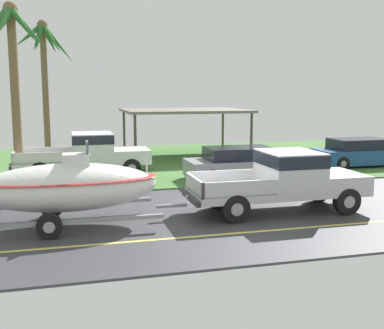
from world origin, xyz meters
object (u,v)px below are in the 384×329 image
at_px(palm_tree_near_left, 45,58).
at_px(parked_pickup_background, 92,152).
at_px(pickup_truck_towing, 288,178).
at_px(palm_tree_mid, 10,47).
at_px(boat_on_trailer, 67,187).
at_px(parked_sedan_near, 362,153).
at_px(carport_awning, 184,112).
at_px(parked_sedan_far, 243,164).

bearing_deg(palm_tree_near_left, parked_pickup_background, -59.88).
xyz_separation_m(pickup_truck_towing, palm_tree_mid, (-8.61, 7.98, 4.42)).
relative_size(boat_on_trailer, parked_sedan_near, 1.26).
bearing_deg(parked_sedan_near, palm_tree_mid, 176.24).
height_order(parked_sedan_near, palm_tree_mid, palm_tree_mid).
height_order(parked_sedan_near, palm_tree_near_left, palm_tree_near_left).
distance_m(pickup_truck_towing, carport_awning, 12.84).
bearing_deg(parked_sedan_near, palm_tree_near_left, 164.08).
xyz_separation_m(carport_awning, palm_tree_mid, (-8.46, -4.77, 2.92)).
height_order(parked_sedan_near, carport_awning, carport_awning).
bearing_deg(palm_tree_near_left, carport_awning, 12.50).
relative_size(parked_sedan_near, carport_awning, 0.71).
relative_size(parked_sedan_far, carport_awning, 0.72).
relative_size(parked_pickup_background, parked_sedan_near, 1.24).
relative_size(boat_on_trailer, palm_tree_near_left, 0.86).
height_order(parked_pickup_background, palm_tree_mid, palm_tree_mid).
relative_size(parked_sedan_near, palm_tree_mid, 0.66).
bearing_deg(parked_sedan_far, palm_tree_near_left, 142.52).
distance_m(boat_on_trailer, palm_tree_near_left, 11.91).
bearing_deg(carport_awning, pickup_truck_towing, -89.32).
xyz_separation_m(palm_tree_near_left, palm_tree_mid, (-1.21, -3.16, 0.23)).
bearing_deg(carport_awning, parked_pickup_background, -137.58).
relative_size(boat_on_trailer, carport_awning, 0.90).
bearing_deg(parked_sedan_far, carport_awning, 94.66).
bearing_deg(palm_tree_near_left, pickup_truck_towing, -56.39).
distance_m(pickup_truck_towing, boat_on_trailer, 6.54).
relative_size(pickup_truck_towing, palm_tree_mid, 0.77).
xyz_separation_m(pickup_truck_towing, boat_on_trailer, (-6.54, -0.00, 0.07)).
relative_size(parked_pickup_background, parked_sedan_far, 1.23).
bearing_deg(palm_tree_mid, carport_awning, 29.40).
relative_size(boat_on_trailer, palm_tree_mid, 0.83).
height_order(parked_pickup_background, parked_sedan_near, parked_pickup_background).
distance_m(pickup_truck_towing, palm_tree_near_left, 14.02).
height_order(boat_on_trailer, parked_sedan_far, boat_on_trailer).
bearing_deg(boat_on_trailer, pickup_truck_towing, 0.00).
relative_size(pickup_truck_towing, boat_on_trailer, 0.93).
bearing_deg(palm_tree_mid, boat_on_trailer, -75.41).
xyz_separation_m(parked_sedan_far, carport_awning, (-0.62, 7.65, 1.85)).
distance_m(parked_pickup_background, carport_awning, 7.40).
bearing_deg(carport_awning, palm_tree_near_left, -167.50).
bearing_deg(pickup_truck_towing, parked_sedan_near, 43.38).
bearing_deg(parked_sedan_near, carport_awning, 142.18).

